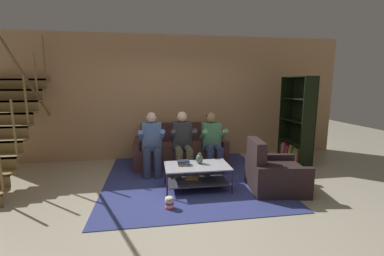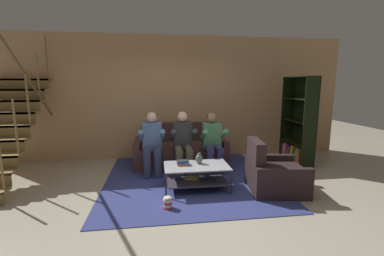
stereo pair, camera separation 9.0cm
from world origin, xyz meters
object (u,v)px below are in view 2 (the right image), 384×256
at_px(person_seated_middle, 183,140).
at_px(armchair, 273,175).
at_px(person_seated_left, 152,141).
at_px(popcorn_tub, 168,203).
at_px(person_seated_right, 213,140).
at_px(couch, 180,151).
at_px(coffee_table, 196,173).
at_px(vase, 199,159).
at_px(bookshelf, 298,134).
at_px(book_stack, 183,163).

xyz_separation_m(person_seated_middle, armchair, (1.41, -1.12, -0.40)).
bearing_deg(person_seated_left, popcorn_tub, -81.60).
height_order(person_seated_middle, person_seated_right, person_seated_middle).
bearing_deg(couch, coffee_table, -84.77).
xyz_separation_m(person_seated_left, person_seated_middle, (0.61, 0.00, 0.00)).
xyz_separation_m(couch, vase, (0.19, -1.38, 0.22)).
height_order(couch, person_seated_right, person_seated_right).
distance_m(person_seated_middle, popcorn_tub, 1.69).
xyz_separation_m(person_seated_left, vase, (0.80, -0.80, -0.17)).
relative_size(person_seated_right, vase, 6.52).
bearing_deg(bookshelf, couch, 173.37).
relative_size(coffee_table, bookshelf, 0.56).
bearing_deg(popcorn_tub, armchair, 13.25).
distance_m(person_seated_left, person_seated_right, 1.22).
height_order(person_seated_right, vase, person_seated_right).
relative_size(person_seated_right, book_stack, 5.35).
height_order(person_seated_right, popcorn_tub, person_seated_right).
bearing_deg(person_seated_middle, coffee_table, -81.37).
bearing_deg(book_stack, armchair, -10.52).
bearing_deg(popcorn_tub, bookshelf, 31.10).
xyz_separation_m(coffee_table, armchair, (1.28, -0.23, -0.00)).
relative_size(couch, popcorn_tub, 10.54).
xyz_separation_m(coffee_table, book_stack, (-0.23, 0.05, 0.18)).
relative_size(couch, armchair, 2.00).
height_order(armchair, popcorn_tub, armchair).
distance_m(person_seated_left, bookshelf, 3.25).
bearing_deg(vase, person_seated_left, 135.22).
relative_size(person_seated_middle, armchair, 1.24).
xyz_separation_m(person_seated_left, coffee_table, (0.74, -0.89, -0.40)).
bearing_deg(person_seated_left, bookshelf, 4.88).
relative_size(person_seated_right, coffee_table, 1.10).
height_order(couch, bookshelf, bookshelf).
bearing_deg(book_stack, person_seated_left, 121.70).
xyz_separation_m(couch, book_stack, (-0.09, -1.42, 0.17)).
bearing_deg(coffee_table, person_seated_right, 61.70).
relative_size(coffee_table, armchair, 1.10).
relative_size(person_seated_left, vase, 6.69).
xyz_separation_m(person_seated_left, person_seated_right, (1.22, -0.00, -0.02)).
distance_m(person_seated_middle, armchair, 1.84).
height_order(person_seated_middle, book_stack, person_seated_middle).
relative_size(bookshelf, armchair, 1.96).
xyz_separation_m(vase, book_stack, (-0.29, -0.04, -0.05)).
distance_m(armchair, popcorn_tub, 1.85).
bearing_deg(person_seated_right, couch, 136.20).
xyz_separation_m(person_seated_right, book_stack, (-0.70, -0.83, -0.20)).
relative_size(book_stack, popcorn_tub, 1.19).
height_order(coffee_table, book_stack, book_stack).
relative_size(couch, book_stack, 8.86).
bearing_deg(bookshelf, armchair, -131.12).
bearing_deg(person_seated_middle, vase, -76.33).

